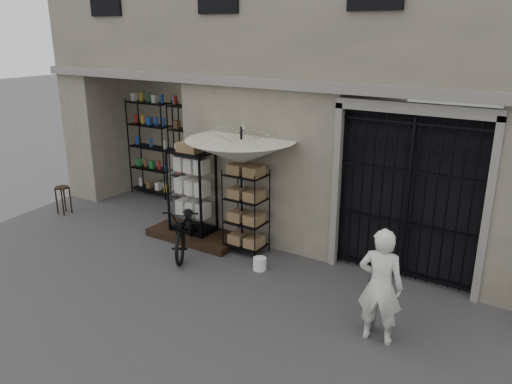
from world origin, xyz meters
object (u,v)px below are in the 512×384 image
Objects in this scene: display_cabinet at (192,196)px; market_umbrella at (241,145)px; bicycle at (188,250)px; steel_bollard at (371,306)px; white_bucket at (260,264)px; shopkeeper at (376,339)px; wire_rack at (246,213)px; wooden_stool at (63,199)px.

market_umbrella is at bearing -24.03° from display_cabinet.
steel_bollard is at bearing -39.40° from bicycle.
bicycle is at bearing -85.55° from display_cabinet.
market_umbrella is 3.80m from steel_bollard.
display_cabinet is at bearing 163.48° from steel_bollard.
market_umbrella is at bearing 4.47° from bicycle.
market_umbrella reaches higher than white_bucket.
shopkeeper is (2.54, -0.94, -0.12)m from white_bucket.
display_cabinet is 1.35m from wire_rack.
white_bucket is at bearing 0.20° from wooden_stool.
wooden_stool is (-3.51, -0.54, -0.56)m from display_cabinet.
wire_rack is 0.88× the size of bicycle.
steel_bollard reaches higher than white_bucket.
wooden_stool is at bearing 149.60° from bicycle.
wire_rack is at bearing 141.48° from white_bucket.
shopkeeper is (4.18, -0.86, 0.00)m from bicycle.
market_umbrella is 5.10m from wooden_stool.
bicycle is at bearing -173.92° from wire_rack.
display_cabinet reaches higher than bicycle.
wire_rack is at bearing 157.11° from steel_bollard.
bicycle reaches higher than wooden_stool.
white_bucket reaches higher than shopkeeper.
bicycle is (-1.02, -0.57, -0.82)m from wire_rack.
display_cabinet is 2.78× the size of wooden_stool.
wire_rack is 6.98× the size of white_bucket.
wooden_stool reaches higher than white_bucket.
bicycle is at bearing -177.47° from white_bucket.
wire_rack is at bearing -0.25° from bicycle.
wooden_stool is at bearing -173.35° from market_umbrella.
steel_bollard is at bearing -46.17° from wire_rack.
white_bucket is at bearing 162.08° from steel_bollard.
display_cabinet is 1.73m from market_umbrella.
wooden_stool is at bearing 162.81° from wire_rack.
market_umbrella is at bearing -30.81° from shopkeeper.
white_bucket is at bearing -27.07° from bicycle.
market_umbrella is 2.39m from bicycle.
shopkeeper is at bearing -47.69° from wire_rack.
bicycle is at bearing -145.93° from market_umbrella.
display_cabinet reaches higher than shopkeeper.
wire_rack reaches higher than wooden_stool.
bicycle is at bearing -18.36° from shopkeeper.
market_umbrella reaches higher than steel_bollard.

